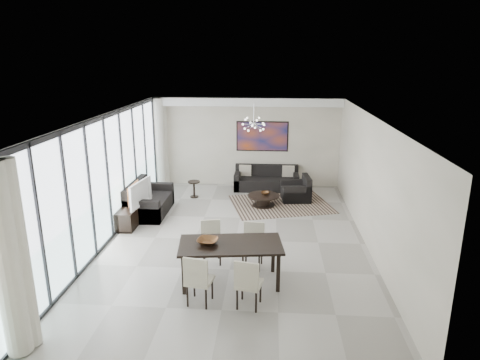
# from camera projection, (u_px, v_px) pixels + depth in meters

# --- Properties ---
(room_shell) EXTENTS (6.00, 9.00, 2.90)m
(room_shell) POSITION_uv_depth(u_px,v_px,m) (256.00, 181.00, 9.59)
(room_shell) COLOR #A8A39B
(room_shell) RESTS_ON ground
(window_wall) EXTENTS (0.37, 8.95, 2.90)m
(window_wall) POSITION_uv_depth(u_px,v_px,m) (112.00, 178.00, 9.81)
(window_wall) COLOR silver
(window_wall) RESTS_ON floor
(soffit) EXTENTS (5.98, 0.40, 0.26)m
(soffit) POSITION_uv_depth(u_px,v_px,m) (247.00, 102.00, 13.37)
(soffit) COLOR white
(soffit) RESTS_ON room_shell
(painting) EXTENTS (1.68, 0.04, 0.98)m
(painting) POSITION_uv_depth(u_px,v_px,m) (262.00, 136.00, 13.81)
(painting) COLOR #AA4217
(painting) RESTS_ON room_shell
(chandelier) EXTENTS (0.66, 0.66, 0.71)m
(chandelier) POSITION_uv_depth(u_px,v_px,m) (254.00, 124.00, 11.74)
(chandelier) COLOR silver
(chandelier) RESTS_ON room_shell
(rug) EXTENTS (3.20, 2.76, 0.01)m
(rug) POSITION_uv_depth(u_px,v_px,m) (281.00, 204.00, 12.44)
(rug) COLOR black
(rug) RESTS_ON floor
(coffee_table) EXTENTS (0.91, 0.91, 0.32)m
(coffee_table) POSITION_uv_depth(u_px,v_px,m) (263.00, 200.00, 12.28)
(coffee_table) COLOR black
(coffee_table) RESTS_ON floor
(bowl_coffee) EXTENTS (0.29, 0.29, 0.08)m
(bowl_coffee) POSITION_uv_depth(u_px,v_px,m) (265.00, 193.00, 12.29)
(bowl_coffee) COLOR brown
(bowl_coffee) RESTS_ON coffee_table
(sofa_main) EXTENTS (2.05, 0.84, 0.75)m
(sofa_main) POSITION_uv_depth(u_px,v_px,m) (266.00, 181.00, 13.80)
(sofa_main) COLOR black
(sofa_main) RESTS_ON floor
(loveseat) EXTENTS (0.98, 1.74, 0.87)m
(loveseat) POSITION_uv_depth(u_px,v_px,m) (148.00, 203.00, 11.68)
(loveseat) COLOR black
(loveseat) RESTS_ON floor
(armchair) EXTENTS (0.90, 0.94, 0.73)m
(armchair) POSITION_uv_depth(u_px,v_px,m) (297.00, 192.00, 12.77)
(armchair) COLOR black
(armchair) RESTS_ON floor
(side_table) EXTENTS (0.37, 0.37, 0.50)m
(side_table) POSITION_uv_depth(u_px,v_px,m) (194.00, 187.00, 12.98)
(side_table) COLOR black
(side_table) RESTS_ON floor
(tv_console) EXTENTS (0.43, 1.54, 0.48)m
(tv_console) POSITION_uv_depth(u_px,v_px,m) (132.00, 213.00, 11.04)
(tv_console) COLOR black
(tv_console) RESTS_ON floor
(television) EXTENTS (0.33, 1.13, 0.64)m
(television) POSITION_uv_depth(u_px,v_px,m) (137.00, 193.00, 10.85)
(television) COLOR gray
(television) RESTS_ON tv_console
(dining_table) EXTENTS (2.02, 1.19, 0.80)m
(dining_table) POSITION_uv_depth(u_px,v_px,m) (231.00, 248.00, 7.97)
(dining_table) COLOR black
(dining_table) RESTS_ON floor
(dining_chair_sw) EXTENTS (0.50, 0.50, 0.94)m
(dining_chair_sw) POSITION_uv_depth(u_px,v_px,m) (198.00, 278.00, 7.26)
(dining_chair_sw) COLOR beige
(dining_chair_sw) RESTS_ON floor
(dining_chair_se) EXTENTS (0.50, 0.50, 0.92)m
(dining_chair_se) POSITION_uv_depth(u_px,v_px,m) (248.00, 281.00, 7.17)
(dining_chair_se) COLOR beige
(dining_chair_se) RESTS_ON floor
(dining_chair_nw) EXTENTS (0.49, 0.49, 0.89)m
(dining_chair_nw) POSITION_uv_depth(u_px,v_px,m) (211.00, 239.00, 8.88)
(dining_chair_nw) COLOR beige
(dining_chair_nw) RESTS_ON floor
(dining_chair_ne) EXTENTS (0.47, 0.47, 0.92)m
(dining_chair_ne) POSITION_uv_depth(u_px,v_px,m) (253.00, 242.00, 8.69)
(dining_chair_ne) COLOR beige
(dining_chair_ne) RESTS_ON floor
(bowl_dining) EXTENTS (0.45, 0.45, 0.09)m
(bowl_dining) POSITION_uv_depth(u_px,v_px,m) (208.00, 241.00, 7.94)
(bowl_dining) COLOR brown
(bowl_dining) RESTS_ON dining_table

